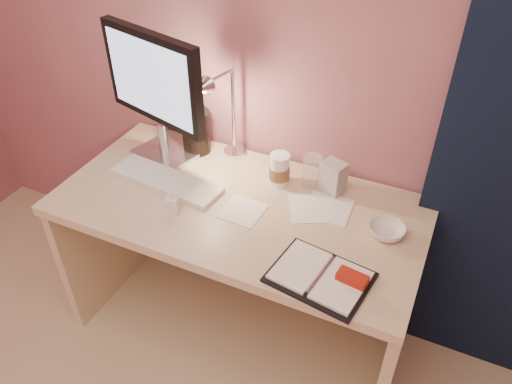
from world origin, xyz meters
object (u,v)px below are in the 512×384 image
at_px(desk, 247,235).
at_px(product_box, 333,178).
at_px(clear_cup, 312,171).
at_px(coffee_cup, 279,170).
at_px(desk_lamp, 227,112).
at_px(lotion_bottle, 172,202).
at_px(bowl, 387,231).
at_px(monitor, 156,86).
at_px(keyboard, 166,180).
at_px(dark_jar, 196,134).
at_px(planner, 323,277).

xyz_separation_m(desk, product_box, (0.30, 0.15, 0.29)).
bearing_deg(clear_cup, coffee_cup, -159.88).
bearing_deg(desk_lamp, coffee_cup, 9.61).
distance_m(clear_cup, lotion_bottle, 0.55).
bearing_deg(product_box, coffee_cup, -151.87).
xyz_separation_m(product_box, desk_lamp, (-0.44, -0.02, 0.19)).
distance_m(desk, desk_lamp, 0.52).
xyz_separation_m(lotion_bottle, product_box, (0.50, 0.37, 0.02)).
relative_size(lotion_bottle, product_box, 0.71).
bearing_deg(bowl, desk_lamp, 168.49).
distance_m(monitor, bowl, 1.04).
relative_size(keyboard, coffee_cup, 3.59).
height_order(desk, clear_cup, clear_cup).
relative_size(bowl, desk_lamp, 0.31).
xyz_separation_m(desk, lotion_bottle, (-0.20, -0.22, 0.27)).
height_order(dark_jar, product_box, dark_jar).
bearing_deg(keyboard, product_box, 25.63).
height_order(bowl, dark_jar, dark_jar).
height_order(bowl, lotion_bottle, lotion_bottle).
xyz_separation_m(keyboard, coffee_cup, (0.41, 0.19, 0.05)).
bearing_deg(planner, desk_lamp, 150.55).
bearing_deg(bowl, keyboard, -176.02).
distance_m(planner, coffee_cup, 0.53).
distance_m(keyboard, clear_cup, 0.58).
relative_size(product_box, desk_lamp, 0.32).
distance_m(monitor, dark_jar, 0.28).
distance_m(lotion_bottle, dark_jar, 0.42).
relative_size(coffee_cup, product_box, 0.99).
bearing_deg(monitor, desk, 4.63).
height_order(bowl, product_box, product_box).
bearing_deg(product_box, dark_jar, -164.42).
bearing_deg(keyboard, clear_cup, 29.50).
relative_size(desk, monitor, 2.55).
distance_m(monitor, desk_lamp, 0.30).
relative_size(keyboard, planner, 1.41).
relative_size(desk, coffee_cup, 10.59).
relative_size(bowl, dark_jar, 0.75).
xyz_separation_m(monitor, lotion_bottle, (0.23, -0.30, -0.28)).
height_order(desk, desk_lamp, desk_lamp).
relative_size(planner, product_box, 2.53).
xyz_separation_m(coffee_cup, product_box, (0.21, 0.03, 0.00)).
relative_size(coffee_cup, dark_jar, 0.78).
relative_size(desk, dark_jar, 8.24).
xyz_separation_m(planner, dark_jar, (-0.74, 0.49, 0.07)).
distance_m(planner, clear_cup, 0.51).
bearing_deg(monitor, clear_cup, 21.89).
xyz_separation_m(keyboard, lotion_bottle, (0.12, -0.14, 0.04)).
height_order(desk, keyboard, keyboard).
xyz_separation_m(desk, keyboard, (-0.32, -0.08, 0.24)).
bearing_deg(planner, lotion_bottle, -179.76).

